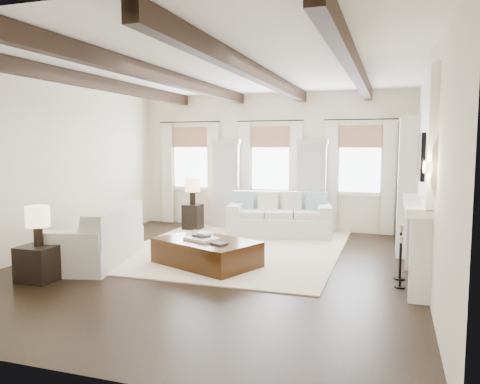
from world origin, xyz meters
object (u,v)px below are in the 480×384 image
(sofa_left, at_px, (101,239))
(sofa_back, at_px, (279,218))
(side_table_front, at_px, (40,263))
(side_table_back, at_px, (193,217))
(ottoman, at_px, (207,253))

(sofa_left, bearing_deg, sofa_back, 52.81)
(sofa_back, xyz_separation_m, side_table_front, (-2.59, -4.44, -0.12))
(side_table_front, bearing_deg, sofa_left, 81.64)
(sofa_back, bearing_deg, side_table_back, 178.83)
(sofa_back, height_order, side_table_front, sofa_back)
(ottoman, relative_size, side_table_back, 2.75)
(sofa_left, relative_size, side_table_back, 3.96)
(side_table_back, bearing_deg, sofa_left, -95.44)
(sofa_left, bearing_deg, side_table_back, 84.56)
(side_table_front, xyz_separation_m, side_table_back, (0.49, 4.48, 0.04))
(sofa_back, relative_size, sofa_left, 1.00)
(sofa_left, relative_size, ottoman, 1.44)
(sofa_back, relative_size, side_table_front, 4.51)
(ottoman, bearing_deg, sofa_left, -147.77)
(side_table_back, bearing_deg, sofa_back, -1.17)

